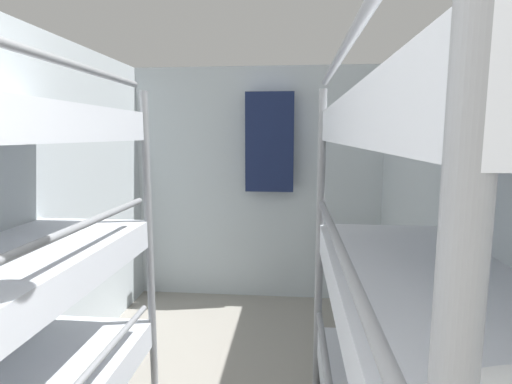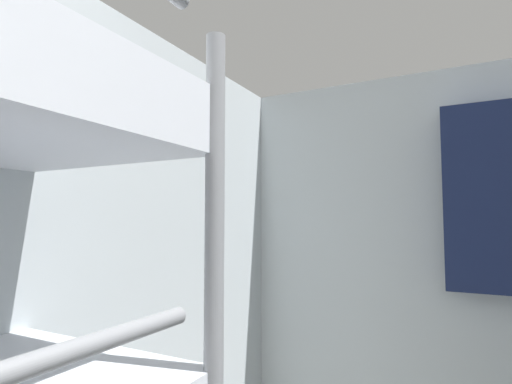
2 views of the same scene
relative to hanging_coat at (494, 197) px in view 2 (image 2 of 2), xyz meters
The scene contains 2 objects.
wall_back 0.46m from the hanging_coat, 129.73° to the left, with size 2.47×0.06×2.23m.
hanging_coat is the anchor object (origin of this frame).
Camera 2 is at (-0.01, 1.69, 1.42)m, focal length 28.00 mm.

